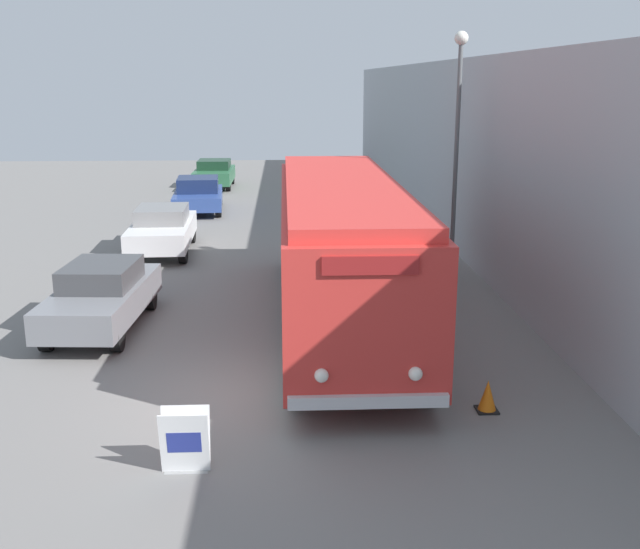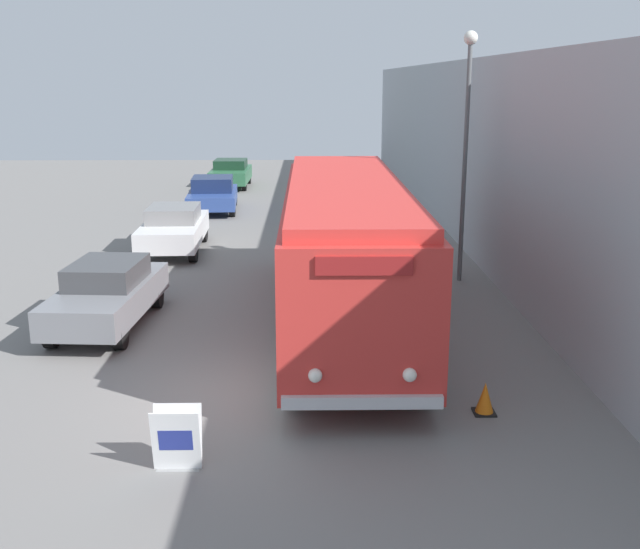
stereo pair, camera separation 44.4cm
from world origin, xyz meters
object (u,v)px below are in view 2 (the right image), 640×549
Objects in this scene: vintage_bus at (345,244)px; traffic_cone at (485,398)px; parked_car_far at (213,194)px; parked_car_near at (107,293)px; streetlamp at (467,124)px; parked_car_mid at (174,228)px; sign_board at (177,440)px; parked_car_distant at (231,173)px.

traffic_cone is at bearing -66.71° from vintage_bus.
parked_car_near is at bearing -95.70° from parked_car_far.
streetlamp is 1.49× the size of parked_car_mid.
parked_car_far is 21.08m from traffic_cone.
vintage_bus reaches higher than parked_car_near.
sign_board is 0.22× the size of parked_car_far.
vintage_bus is 5.42m from parked_car_near.
parked_car_mid reaches higher than parked_car_far.
vintage_bus reaches higher than traffic_cone.
streetlamp is (3.35, 3.62, 2.43)m from vintage_bus.
streetlamp reaches higher than vintage_bus.
parked_car_far is 7.26m from parked_car_distant.
parked_car_far is (0.30, 7.68, -0.05)m from parked_car_mid.
sign_board reaches higher than traffic_cone.
parked_car_mid reaches higher than sign_board.
traffic_cone is (2.10, -4.88, -1.56)m from vintage_bus.
traffic_cone is at bearing -74.72° from parked_car_far.
vintage_bus is 5.54m from traffic_cone.
vintage_bus is 21.23× the size of traffic_cone.
sign_board is (-2.68, -6.64, -1.38)m from vintage_bus.
parked_car_mid is (-5.14, 7.35, -1.06)m from vintage_bus.
vintage_bus is at bearing -132.79° from streetlamp.
parked_car_far is at bearing 91.98° from parked_car_near.
parked_car_distant is (0.03, 7.26, 0.01)m from parked_car_far.
parked_car_far is at bearing 107.84° from vintage_bus.
vintage_bus reaches higher than parked_car_far.
sign_board is at bearing -120.45° from streetlamp.
vintage_bus is 9.03m from parked_car_mid.
streetlamp is 14.48m from parked_car_far.
parked_car_far is at bearing 125.66° from streetlamp.
streetlamp is at bearing 81.63° from traffic_cone.
parked_car_near is 0.99× the size of parked_car_mid.
streetlamp is at bearing -58.27° from parked_car_far.
parked_car_distant is 28.03m from traffic_cone.
parked_car_mid is 7.69m from parked_car_far.
streetlamp reaches higher than parked_car_near.
streetlamp reaches higher than sign_board.
parked_car_near reaches higher than parked_car_mid.
sign_board is 0.21× the size of parked_car_near.
parked_car_mid is 14.94m from parked_car_distant.
streetlamp is 12.11× the size of traffic_cone.
parked_car_mid reaches higher than traffic_cone.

